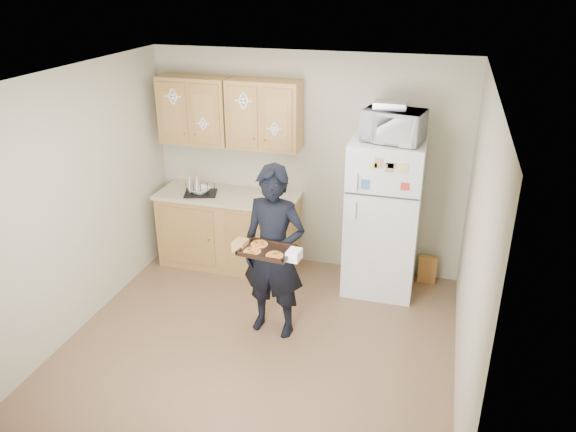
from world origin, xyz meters
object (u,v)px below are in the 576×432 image
at_px(refrigerator, 383,217).
at_px(dish_rack, 200,188).
at_px(microwave, 394,126).
at_px(baking_tray, 267,251).
at_px(person, 274,253).

bearing_deg(refrigerator, dish_rack, -179.01).
bearing_deg(microwave, baking_tray, -111.90).
xyz_separation_m(refrigerator, microwave, (0.04, -0.05, 1.01)).
bearing_deg(baking_tray, microwave, 62.61).
relative_size(refrigerator, person, 1.00).
xyz_separation_m(refrigerator, baking_tray, (-0.85, -1.41, 0.17)).
height_order(baking_tray, microwave, microwave).
bearing_deg(refrigerator, person, -128.37).
xyz_separation_m(baking_tray, microwave, (0.89, 1.36, 0.84)).
height_order(person, microwave, microwave).
xyz_separation_m(baking_tray, dish_rack, (-1.25, 1.38, -0.05)).
height_order(refrigerator, baking_tray, refrigerator).
bearing_deg(person, baking_tray, -78.42).
height_order(refrigerator, dish_rack, refrigerator).
relative_size(baking_tray, dish_rack, 1.25).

